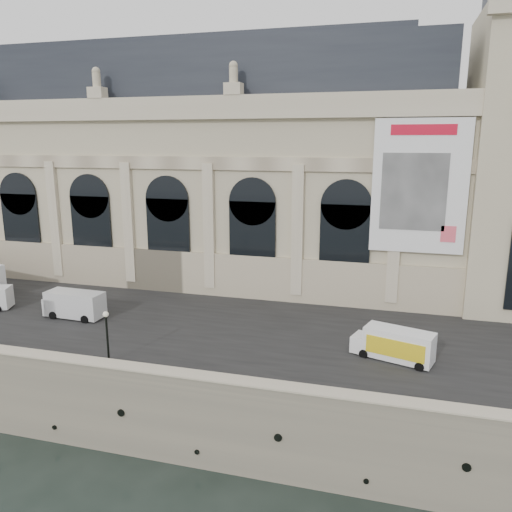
{
  "coord_description": "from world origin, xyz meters",
  "views": [
    {
      "loc": [
        20.6,
        -29.7,
        23.35
      ],
      "look_at": [
        6.37,
        22.0,
        10.96
      ],
      "focal_mm": 35.0,
      "sensor_mm": 36.0,
      "label": 1
    }
  ],
  "objects": [
    {
      "name": "box_truck",
      "position": [
        21.39,
        9.54,
        7.32
      ],
      "size": [
        6.81,
        3.89,
        2.62
      ],
      "color": "white",
      "rests_on": "quay"
    },
    {
      "name": "quay",
      "position": [
        0.0,
        35.0,
        3.0
      ],
      "size": [
        160.0,
        70.0,
        6.0
      ],
      "primitive_type": "cube",
      "color": "gray",
      "rests_on": "ground"
    },
    {
      "name": "van_c",
      "position": [
        -9.84,
        11.31,
        7.37
      ],
      "size": [
        6.13,
        2.72,
        2.69
      ],
      "color": "silver",
      "rests_on": "quay"
    },
    {
      "name": "museum",
      "position": [
        -5.98,
        30.86,
        19.72
      ],
      "size": [
        69.0,
        18.7,
        29.1
      ],
      "color": "beige",
      "rests_on": "quay"
    },
    {
      "name": "lamp_right",
      "position": [
        -0.46,
        2.66,
        8.2
      ],
      "size": [
        0.45,
        0.45,
        4.42
      ],
      "color": "black",
      "rests_on": "quay"
    },
    {
      "name": "ground",
      "position": [
        0.0,
        0.0,
        0.0
      ],
      "size": [
        260.0,
        260.0,
        0.0
      ],
      "primitive_type": "plane",
      "color": "black",
      "rests_on": "ground"
    },
    {
      "name": "parapet",
      "position": [
        0.0,
        0.6,
        6.62
      ],
      "size": [
        160.0,
        1.4,
        1.21
      ],
      "color": "gray",
      "rests_on": "quay"
    },
    {
      "name": "street",
      "position": [
        0.0,
        14.0,
        6.03
      ],
      "size": [
        160.0,
        24.0,
        0.06
      ],
      "primitive_type": "cube",
      "color": "#2D2D2D",
      "rests_on": "quay"
    }
  ]
}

